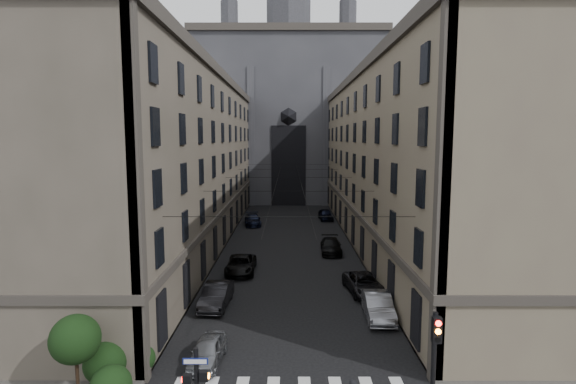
{
  "coord_description": "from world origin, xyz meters",
  "views": [
    {
      "loc": [
        -0.03,
        -14.48,
        11.82
      ],
      "look_at": [
        -0.05,
        10.89,
        8.77
      ],
      "focal_mm": 28.0,
      "sensor_mm": 36.0,
      "label": 1
    }
  ],
  "objects_px": {
    "car_right_midfar": "(331,246)",
    "car_left_midfar": "(241,265)",
    "gothic_tower": "(289,108)",
    "car_right_near": "(378,306)",
    "traffic_light_right": "(434,361)",
    "car_left_midnear": "(216,295)",
    "car_left_near": "(207,351)",
    "car_right_midnear": "(364,284)",
    "car_right_far": "(326,215)",
    "car_left_far": "(253,220)"
  },
  "relations": [
    {
      "from": "car_right_near",
      "to": "car_right_far",
      "type": "bearing_deg",
      "value": 92.76
    },
    {
      "from": "gothic_tower",
      "to": "car_left_midnear",
      "type": "relative_size",
      "value": 11.82
    },
    {
      "from": "car_right_midnear",
      "to": "car_right_far",
      "type": "relative_size",
      "value": 1.15
    },
    {
      "from": "car_left_far",
      "to": "gothic_tower",
      "type": "bearing_deg",
      "value": 73.06
    },
    {
      "from": "car_right_near",
      "to": "car_right_far",
      "type": "height_order",
      "value": "car_right_near"
    },
    {
      "from": "traffic_light_right",
      "to": "car_left_far",
      "type": "height_order",
      "value": "traffic_light_right"
    },
    {
      "from": "car_left_near",
      "to": "car_right_near",
      "type": "height_order",
      "value": "car_right_near"
    },
    {
      "from": "car_left_midnear",
      "to": "car_left_midfar",
      "type": "bearing_deg",
      "value": 86.7
    },
    {
      "from": "car_left_midnear",
      "to": "car_left_far",
      "type": "relative_size",
      "value": 0.95
    },
    {
      "from": "gothic_tower",
      "to": "car_left_far",
      "type": "xyz_separation_m",
      "value": [
        -4.9,
        -29.09,
        -17.05
      ]
    },
    {
      "from": "car_left_midnear",
      "to": "car_right_far",
      "type": "xyz_separation_m",
      "value": [
        10.5,
        33.87,
        -0.03
      ]
    },
    {
      "from": "car_right_midfar",
      "to": "car_left_midfar",
      "type": "bearing_deg",
      "value": -139.33
    },
    {
      "from": "gothic_tower",
      "to": "car_left_near",
      "type": "relative_size",
      "value": 14.82
    },
    {
      "from": "traffic_light_right",
      "to": "car_right_near",
      "type": "height_order",
      "value": "traffic_light_right"
    },
    {
      "from": "car_left_near",
      "to": "car_right_far",
      "type": "height_order",
      "value": "car_right_far"
    },
    {
      "from": "gothic_tower",
      "to": "car_left_midnear",
      "type": "distance_m",
      "value": 61.52
    },
    {
      "from": "car_right_near",
      "to": "car_left_midfar",
      "type": "bearing_deg",
      "value": 137.27
    },
    {
      "from": "car_right_near",
      "to": "car_left_near",
      "type": "bearing_deg",
      "value": -147.38
    },
    {
      "from": "traffic_light_right",
      "to": "car_left_midnear",
      "type": "xyz_separation_m",
      "value": [
        -10.71,
        14.13,
        -2.48
      ]
    },
    {
      "from": "car_left_midfar",
      "to": "car_right_far",
      "type": "bearing_deg",
      "value": 69.62
    },
    {
      "from": "car_left_midnear",
      "to": "car_left_far",
      "type": "xyz_separation_m",
      "value": [
        0.21,
        29.82,
        -0.06
      ]
    },
    {
      "from": "car_right_midfar",
      "to": "car_left_near",
      "type": "bearing_deg",
      "value": -108.81
    },
    {
      "from": "gothic_tower",
      "to": "car_right_midfar",
      "type": "relative_size",
      "value": 11.37
    },
    {
      "from": "car_right_near",
      "to": "car_left_midnear",
      "type": "bearing_deg",
      "value": 171.58
    },
    {
      "from": "car_right_far",
      "to": "car_right_midfar",
      "type": "bearing_deg",
      "value": -96.65
    },
    {
      "from": "car_right_near",
      "to": "car_right_midfar",
      "type": "height_order",
      "value": "car_right_near"
    },
    {
      "from": "traffic_light_right",
      "to": "car_left_midfar",
      "type": "relative_size",
      "value": 0.98
    },
    {
      "from": "car_left_near",
      "to": "car_right_near",
      "type": "bearing_deg",
      "value": 34.42
    },
    {
      "from": "traffic_light_right",
      "to": "car_left_midnear",
      "type": "distance_m",
      "value": 17.9
    },
    {
      "from": "car_right_far",
      "to": "gothic_tower",
      "type": "bearing_deg",
      "value": 98.54
    },
    {
      "from": "gothic_tower",
      "to": "car_right_near",
      "type": "height_order",
      "value": "gothic_tower"
    },
    {
      "from": "car_left_near",
      "to": "car_left_midnear",
      "type": "height_order",
      "value": "car_left_midnear"
    },
    {
      "from": "car_left_near",
      "to": "car_right_midnear",
      "type": "relative_size",
      "value": 0.75
    },
    {
      "from": "traffic_light_right",
      "to": "car_left_midfar",
      "type": "xyz_separation_m",
      "value": [
        -9.82,
        22.12,
        -2.55
      ]
    },
    {
      "from": "gothic_tower",
      "to": "car_left_midnear",
      "type": "height_order",
      "value": "gothic_tower"
    },
    {
      "from": "traffic_light_right",
      "to": "car_left_far",
      "type": "relative_size",
      "value": 1.01
    },
    {
      "from": "gothic_tower",
      "to": "car_right_near",
      "type": "bearing_deg",
      "value": -84.48
    },
    {
      "from": "car_right_near",
      "to": "car_right_midfar",
      "type": "xyz_separation_m",
      "value": [
        -1.5,
        16.91,
        -0.07
      ]
    },
    {
      "from": "car_right_midnear",
      "to": "car_right_midfar",
      "type": "relative_size",
      "value": 1.03
    },
    {
      "from": "car_left_midfar",
      "to": "car_right_near",
      "type": "height_order",
      "value": "car_right_near"
    },
    {
      "from": "traffic_light_right",
      "to": "car_right_midnear",
      "type": "relative_size",
      "value": 0.99
    },
    {
      "from": "car_left_near",
      "to": "car_right_midnear",
      "type": "xyz_separation_m",
      "value": [
        10.06,
        10.79,
        0.06
      ]
    },
    {
      "from": "traffic_light_right",
      "to": "car_left_near",
      "type": "distance_m",
      "value": 11.91
    },
    {
      "from": "gothic_tower",
      "to": "car_left_midnear",
      "type": "bearing_deg",
      "value": -94.96
    },
    {
      "from": "car_left_midfar",
      "to": "car_right_near",
      "type": "xyz_separation_m",
      "value": [
        10.11,
        -10.0,
        0.07
      ]
    },
    {
      "from": "car_right_near",
      "to": "car_right_midnear",
      "type": "relative_size",
      "value": 0.94
    },
    {
      "from": "car_left_midfar",
      "to": "car_right_near",
      "type": "relative_size",
      "value": 1.08
    },
    {
      "from": "car_left_midfar",
      "to": "traffic_light_right",
      "type": "bearing_deg",
      "value": -66.07
    },
    {
      "from": "traffic_light_right",
      "to": "car_right_midfar",
      "type": "xyz_separation_m",
      "value": [
        -1.22,
        29.02,
        -2.55
      ]
    },
    {
      "from": "gothic_tower",
      "to": "car_left_near",
      "type": "xyz_separation_m",
      "value": [
        -4.3,
        -66.96,
        -17.13
      ]
    }
  ]
}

